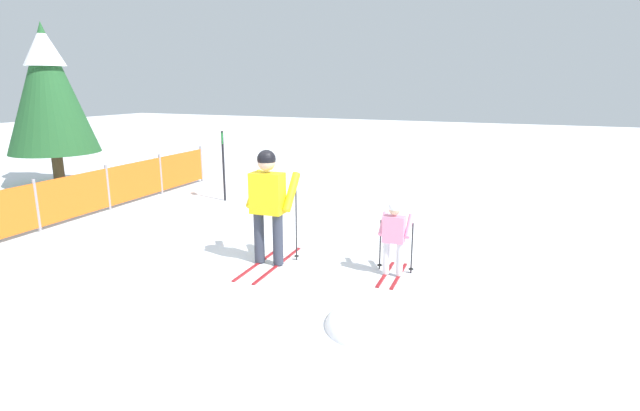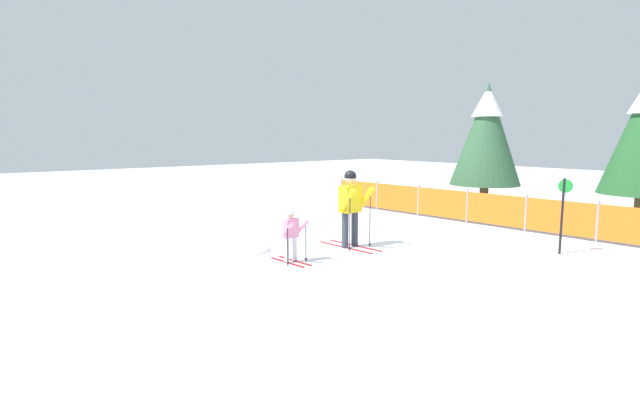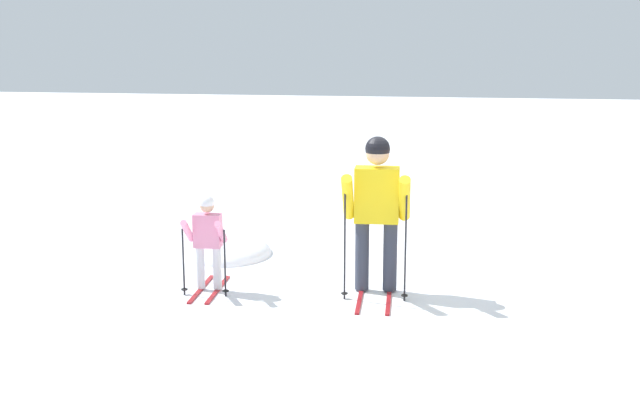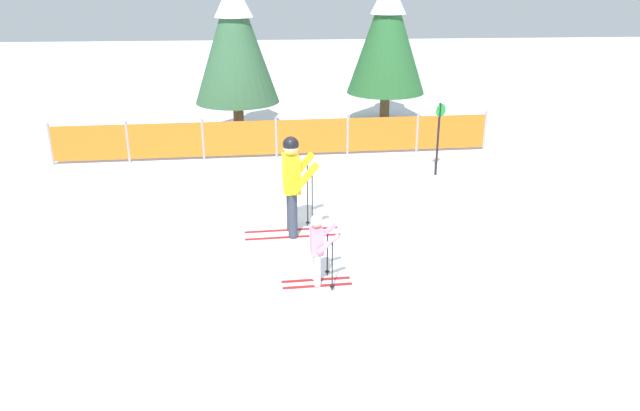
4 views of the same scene
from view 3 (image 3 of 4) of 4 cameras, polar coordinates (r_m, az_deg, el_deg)
ground_plane at (r=8.98m, az=5.34°, el=-5.78°), size 60.00×60.00×0.00m
skier_adult at (r=8.54m, az=4.06°, el=0.32°), size 1.62×0.74×1.70m
skier_child at (r=8.73m, az=-8.01°, el=-2.17°), size 1.00×0.52×1.06m
snow_mound at (r=10.32m, az=-6.46°, el=-3.48°), size 1.25×1.06×0.50m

